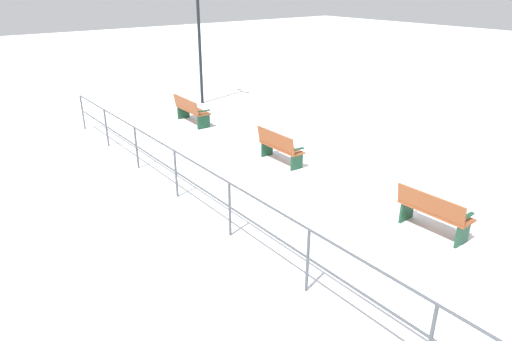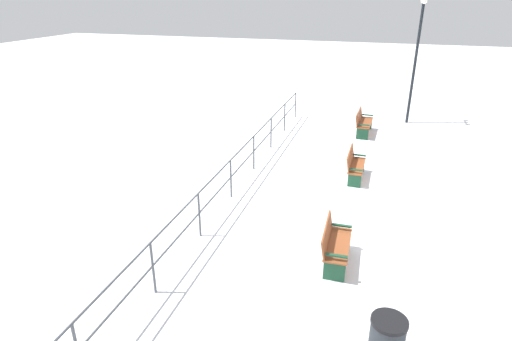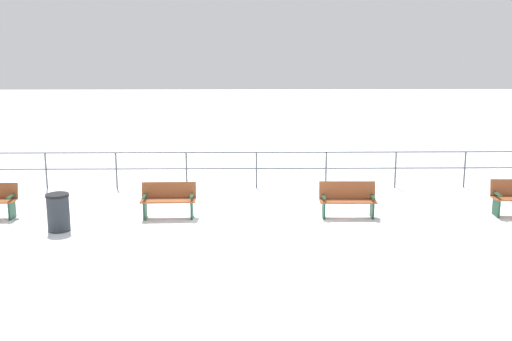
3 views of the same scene
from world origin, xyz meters
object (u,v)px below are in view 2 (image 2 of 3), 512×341
bench_third (354,164)px  bench_fourth (363,122)px  bench_second (335,244)px  lamppost_middle (418,45)px

bench_third → bench_fourth: 4.63m
bench_third → bench_second: bearing=-89.5°
bench_second → bench_third: bearing=88.4°
bench_second → bench_fourth: bearing=88.9°
bench_second → bench_third: (0.02, 4.63, 0.00)m
bench_fourth → lamppost_middle: 3.99m
bench_second → bench_fourth: bench_fourth is taller
bench_third → lamppost_middle: bearing=76.6°
bench_second → lamppost_middle: size_ratio=0.28×
bench_third → bench_fourth: bench_fourth is taller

